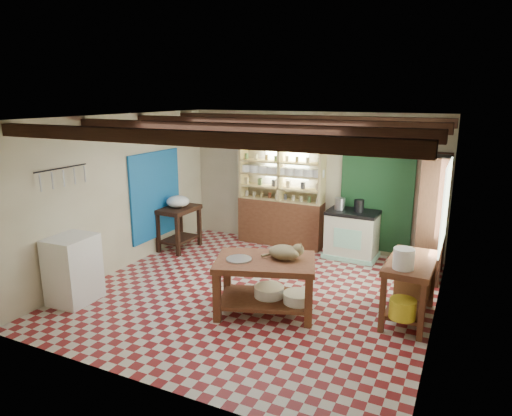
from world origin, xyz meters
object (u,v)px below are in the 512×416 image
at_px(white_cabinet, 73,269).
at_px(right_counter, 409,290).
at_px(stove, 352,234).
at_px(cat, 284,252).
at_px(prep_table, 179,228).
at_px(work_table, 265,286).

relative_size(white_cabinet, right_counter, 0.84).
bearing_deg(right_counter, stove, 123.77).
bearing_deg(stove, white_cabinet, -130.16).
distance_m(stove, right_counter, 2.37).
height_order(stove, cat, cat).
bearing_deg(stove, prep_table, -161.58).
bearing_deg(work_table, right_counter, 0.30).
xyz_separation_m(work_table, prep_table, (-2.58, 1.68, 0.04)).
height_order(work_table, prep_table, prep_table).
relative_size(work_table, right_counter, 1.16).
bearing_deg(stove, work_table, -99.96).
distance_m(work_table, cat, 0.54).
bearing_deg(cat, stove, 54.03).
height_order(prep_table, cat, cat).
relative_size(white_cabinet, cat, 2.26).
bearing_deg(prep_table, cat, -27.70).
xyz_separation_m(prep_table, cat, (2.80, -1.55, 0.43)).
bearing_deg(white_cabinet, cat, 17.06).
height_order(work_table, cat, cat).
bearing_deg(right_counter, white_cabinet, -159.43).
height_order(work_table, stove, stove).
relative_size(stove, white_cabinet, 0.93).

